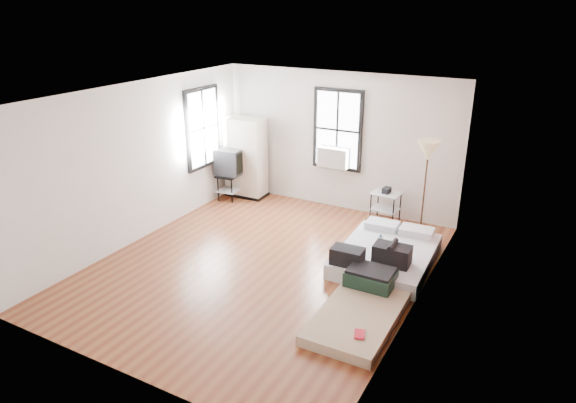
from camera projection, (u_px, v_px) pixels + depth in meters
The scene contains 8 objects.
ground at pixel (262, 266), 8.42m from camera, with size 6.00×6.00×0.00m, color #622C19.
room_shell at pixel (285, 161), 7.98m from camera, with size 5.02×6.02×2.80m.
mattress_main at pixel (386, 254), 8.43m from camera, with size 1.51×2.00×0.62m.
mattress_bare at pixel (362, 305), 7.11m from camera, with size 1.00×1.89×0.41m.
wardrobe at pixel (246, 158), 11.16m from camera, with size 0.89×0.53×1.74m.
side_table at pixel (386, 199), 9.95m from camera, with size 0.56×0.46×0.70m.
floor_lamp at pixel (428, 155), 8.71m from camera, with size 0.40×0.40×1.86m.
tv_stand at pixel (231, 162), 11.07m from camera, with size 0.62×0.84×1.12m.
Camera 1 is at (3.93, -6.34, 4.06)m, focal length 32.00 mm.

